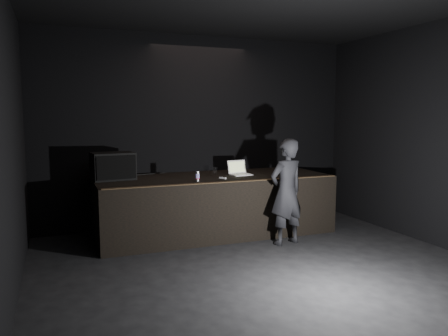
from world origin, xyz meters
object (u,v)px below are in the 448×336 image
(stage_riser, at_px, (214,205))
(stage_monitor, at_px, (113,166))
(laptop, at_px, (239,171))
(person, at_px, (286,192))
(beer_can, at_px, (197,176))

(stage_riser, bearing_deg, stage_monitor, 172.20)
(stage_monitor, distance_m, laptop, 2.18)
(stage_riser, height_order, stage_monitor, stage_monitor)
(person, bearing_deg, stage_monitor, -38.17)
(stage_riser, distance_m, laptop, 0.75)
(stage_riser, height_order, laptop, laptop)
(stage_riser, bearing_deg, beer_can, -133.45)
(stage_monitor, xyz_separation_m, beer_can, (1.22, -0.70, -0.14))
(stage_monitor, bearing_deg, person, -32.68)
(stage_monitor, xyz_separation_m, person, (2.52, -1.27, -0.38))
(stage_riser, relative_size, laptop, 9.97)
(laptop, bearing_deg, stage_monitor, 166.70)
(beer_can, relative_size, person, 0.10)
(stage_riser, relative_size, person, 2.37)
(laptop, bearing_deg, stage_riser, 174.51)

